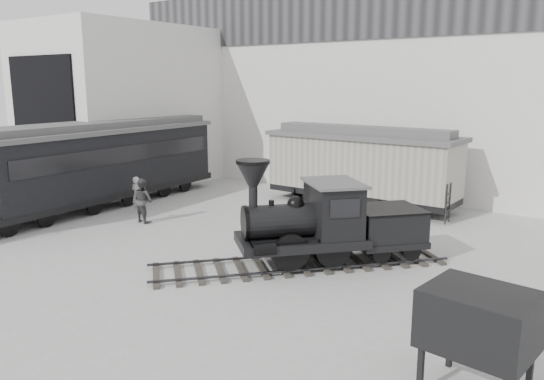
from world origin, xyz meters
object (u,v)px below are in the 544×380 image
Objects in this scene: locomotive at (323,227)px; passenger_coach at (103,163)px; boxcar at (361,164)px; coal_hopper at (479,328)px; visitor_b at (143,200)px; visitor_a at (137,195)px.

passenger_coach is (-12.92, 1.41, 0.81)m from locomotive.
coal_hopper is (8.74, -13.36, -0.65)m from boxcar.
coal_hopper is (15.02, -5.19, 0.42)m from visitor_b.
visitor_a is (-7.83, -7.14, -1.18)m from boxcar.
visitor_b is at bearing -125.51° from boxcar.
visitor_a is (-10.51, 1.35, -0.44)m from locomotive.
boxcar is at bearing -123.00° from visitor_b.
coal_hopper reaches higher than visitor_a.
locomotive is at bearing -8.80° from passenger_coach.
visitor_b is at bearing -17.87° from passenger_coach.
visitor_a is at bearing -135.58° from boxcar.
passenger_coach reaches higher than locomotive.
locomotive is at bearing -70.46° from boxcar.
visitor_a is 0.79× the size of coal_hopper.
boxcar reaches higher than visitor_a.
boxcar is at bearing 32.11° from passenger_coach.
locomotive is at bearing 149.05° from coal_hopper.
boxcar is 10.66m from visitor_a.
passenger_coach is 6.69× the size of coal_hopper.
passenger_coach is 7.46× the size of visitor_b.
locomotive reaches higher than visitor_b.
visitor_b is at bearing 145.73° from visitor_a.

